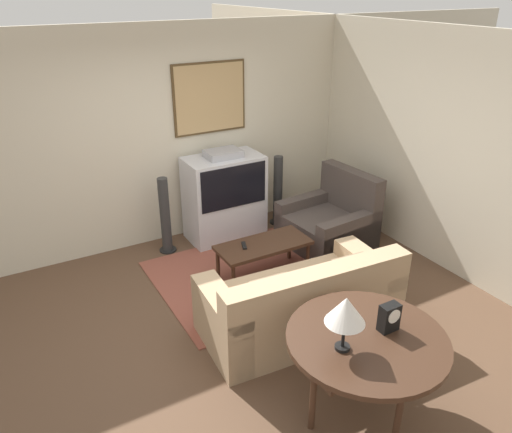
{
  "coord_description": "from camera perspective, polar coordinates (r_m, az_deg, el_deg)",
  "views": [
    {
      "loc": [
        -1.89,
        -3.63,
        3.11
      ],
      "look_at": [
        0.57,
        0.69,
        0.75
      ],
      "focal_mm": 35.0,
      "sensor_mm": 36.0,
      "label": 1
    }
  ],
  "objects": [
    {
      "name": "armchair",
      "position": [
        6.45,
        8.44,
        -0.78
      ],
      "size": [
        1.03,
        1.05,
        0.95
      ],
      "rotation": [
        0.0,
        0.0,
        -1.49
      ],
      "color": "#473D38",
      "rests_on": "ground_plane"
    },
    {
      "name": "console_table",
      "position": [
        3.88,
        12.56,
        -14.04
      ],
      "size": [
        1.2,
        1.2,
        0.74
      ],
      "color": "#3D2619",
      "rests_on": "ground_plane"
    },
    {
      "name": "remote",
      "position": [
        5.55,
        -1.37,
        -3.33
      ],
      "size": [
        0.1,
        0.17,
        0.02
      ],
      "color": "black",
      "rests_on": "coffee_table"
    },
    {
      "name": "wall_right",
      "position": [
        6.06,
        20.73,
        6.85
      ],
      "size": [
        0.06,
        12.0,
        2.7
      ],
      "color": "beige",
      "rests_on": "ground_plane"
    },
    {
      "name": "couch",
      "position": [
        4.85,
        5.2,
        -9.97
      ],
      "size": [
        1.91,
        1.01,
        0.84
      ],
      "rotation": [
        0.0,
        0.0,
        3.08
      ],
      "color": "tan",
      "rests_on": "ground_plane"
    },
    {
      "name": "table_lamp",
      "position": [
        3.52,
        10.21,
        -10.59
      ],
      "size": [
        0.28,
        0.28,
        0.43
      ],
      "color": "black",
      "rests_on": "console_table"
    },
    {
      "name": "speaker_tower_right",
      "position": [
        6.89,
        2.51,
        2.78
      ],
      "size": [
        0.21,
        0.21,
        0.98
      ],
      "color": "black",
      "rests_on": "ground_plane"
    },
    {
      "name": "tv",
      "position": [
        6.49,
        -3.63,
        2.26
      ],
      "size": [
        0.98,
        0.57,
        1.2
      ],
      "color": "silver",
      "rests_on": "ground_plane"
    },
    {
      "name": "area_rug",
      "position": [
        5.9,
        0.49,
        -6.35
      ],
      "size": [
        2.36,
        1.81,
        0.01
      ],
      "color": "brown",
      "rests_on": "ground_plane"
    },
    {
      "name": "coffee_table",
      "position": [
        5.63,
        0.85,
        -3.52
      ],
      "size": [
        1.06,
        0.48,
        0.43
      ],
      "color": "#3D2619",
      "rests_on": "ground_plane"
    },
    {
      "name": "speaker_tower_left",
      "position": [
        6.25,
        -10.33,
        -0.12
      ],
      "size": [
        0.21,
        0.21,
        0.98
      ],
      "color": "black",
      "rests_on": "ground_plane"
    },
    {
      "name": "wall_back",
      "position": [
        6.31,
        -11.09,
        8.8
      ],
      "size": [
        12.0,
        0.1,
        2.7
      ],
      "color": "beige",
      "rests_on": "ground_plane"
    },
    {
      "name": "ground_plane",
      "position": [
        5.14,
        -1.77,
        -11.85
      ],
      "size": [
        12.0,
        12.0,
        0.0
      ],
      "primitive_type": "plane",
      "color": "brown"
    },
    {
      "name": "mantel_clock",
      "position": [
        3.89,
        14.98,
        -11.09
      ],
      "size": [
        0.15,
        0.1,
        0.22
      ],
      "color": "black",
      "rests_on": "console_table"
    }
  ]
}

